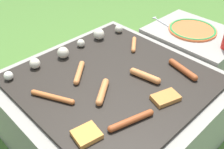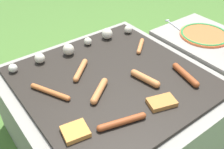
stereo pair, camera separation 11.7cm
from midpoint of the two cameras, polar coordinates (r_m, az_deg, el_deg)
The scene contains 15 objects.
ground_plane at distance 1.47m, azimuth -2.35°, elevation -13.46°, with size 14.00×14.00×0.00m, color #47702D.
grill at distance 1.32m, azimuth -2.56°, elevation -7.91°, with size 0.89×0.89×0.41m.
side_ledge at distance 1.72m, azimuth 14.59°, elevation 2.91°, with size 0.42×0.51×0.41m.
sausage_front_center at distance 0.98m, azimuth 0.74°, elevation -10.12°, with size 0.19×0.07×0.03m.
sausage_mid_left at distance 1.09m, azimuth -5.15°, elevation -3.86°, with size 0.14×0.11×0.03m.
sausage_back_center at distance 1.17m, azimuth 4.38°, elevation -0.40°, with size 0.05×0.15×0.03m.
sausage_mid_right at distance 1.24m, azimuth 12.57°, elevation 1.01°, with size 0.06×0.18×0.03m.
sausage_back_left at distance 1.11m, azimuth -15.83°, elevation -4.85°, with size 0.10×0.18×0.02m.
sausage_front_right at distance 1.21m, azimuth -9.90°, elevation 0.36°, with size 0.13×0.12×0.03m.
sausage_back_right at distance 1.41m, azimuth 2.40°, elevation 6.50°, with size 0.12×0.10×0.02m.
bread_slice_center at distance 0.95m, azimuth -9.18°, elevation -12.95°, with size 0.10×0.10×0.02m.
bread_slice_left at distance 1.08m, azimuth 8.56°, elevation -5.17°, with size 0.13×0.10×0.02m.
mushroom_row at distance 1.39m, azimuth -10.58°, elevation 5.95°, with size 0.72×0.08×0.06m.
plate_colorful at distance 1.62m, azimuth 15.15°, elevation 9.40°, with size 0.28×0.28×0.02m.
fork_utensil at distance 1.67m, azimuth 9.19°, elevation 10.87°, with size 0.07×0.22×0.01m.
Camera 1 is at (-0.65, -0.67, 1.14)m, focal length 42.00 mm.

